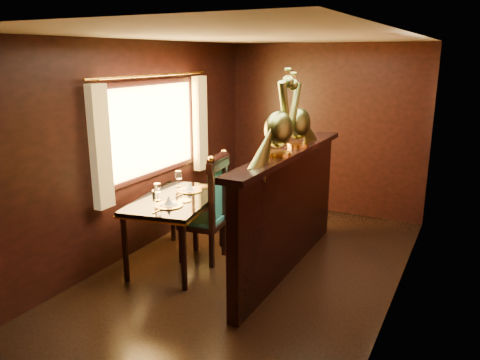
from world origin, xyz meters
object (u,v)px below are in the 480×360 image
at_px(dining_table, 176,204).
at_px(peacock_right, 299,110).
at_px(chair_left, 212,205).
at_px(peacock_left, 279,113).
at_px(chair_right, 255,194).

distance_m(dining_table, peacock_right, 1.71).
height_order(chair_left, peacock_right, peacock_right).
relative_size(dining_table, peacock_right, 1.81).
distance_m(dining_table, peacock_left, 1.61).
xyz_separation_m(dining_table, chair_right, (0.54, 0.94, -0.07)).
bearing_deg(peacock_right, dining_table, -152.13).
height_order(chair_right, peacock_left, peacock_left).
distance_m(dining_table, chair_right, 1.08).
distance_m(peacock_left, peacock_right, 0.55).
height_order(dining_table, peacock_left, peacock_left).
relative_size(chair_left, peacock_left, 1.52).
bearing_deg(peacock_left, dining_table, -176.21).
height_order(chair_left, chair_right, chair_left).
relative_size(chair_right, peacock_left, 1.46).
bearing_deg(chair_right, peacock_left, -73.98).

